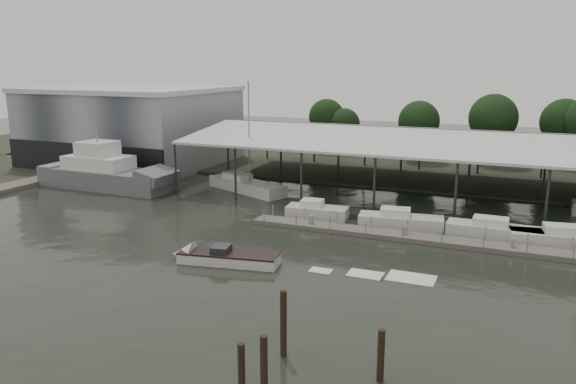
% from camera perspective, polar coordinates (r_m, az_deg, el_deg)
% --- Properties ---
extents(ground, '(200.00, 200.00, 0.00)m').
position_cam_1_polar(ground, '(42.09, -10.30, -6.26)').
color(ground, '#242821').
rests_on(ground, ground).
extents(land_strip_far, '(140.00, 30.00, 0.30)m').
position_cam_1_polar(land_strip_far, '(79.40, 6.52, 3.04)').
color(land_strip_far, '#373B2C').
rests_on(land_strip_far, ground).
extents(land_strip_west, '(20.00, 40.00, 0.30)m').
position_cam_1_polar(land_strip_west, '(89.59, -21.30, 3.37)').
color(land_strip_west, '#373B2C').
rests_on(land_strip_west, ground).
extents(storage_warehouse, '(24.50, 20.50, 10.50)m').
position_cam_1_polar(storage_warehouse, '(80.97, -15.48, 6.56)').
color(storage_warehouse, '#93979C').
rests_on(storage_warehouse, ground).
extents(covered_boat_shed, '(58.24, 24.00, 6.96)m').
position_cam_1_polar(covered_boat_shed, '(61.69, 18.16, 5.28)').
color(covered_boat_shed, silver).
rests_on(covered_boat_shed, ground).
extents(trawler_dock, '(3.00, 18.00, 0.50)m').
position_cam_1_polar(trawler_dock, '(71.54, -24.42, 0.97)').
color(trawler_dock, '#645E58').
rests_on(trawler_dock, ground).
extents(floating_dock, '(28.00, 2.00, 1.40)m').
position_cam_1_polar(floating_dock, '(45.66, 13.00, -4.59)').
color(floating_dock, '#645E58').
rests_on(floating_dock, ground).
extents(grey_trawler, '(16.34, 4.98, 8.84)m').
position_cam_1_polar(grey_trawler, '(65.95, -17.93, 1.75)').
color(grey_trawler, slate).
rests_on(grey_trawler, ground).
extents(white_sailboat, '(10.50, 6.54, 12.04)m').
position_cam_1_polar(white_sailboat, '(61.45, -4.31, 0.67)').
color(white_sailboat, silver).
rests_on(white_sailboat, ground).
extents(speedboat_underway, '(18.65, 5.18, 2.00)m').
position_cam_1_polar(speedboat_underway, '(39.98, -6.90, -6.59)').
color(speedboat_underway, silver).
rests_on(speedboat_underway, ground).
extents(moored_cruiser_0, '(5.70, 2.77, 1.70)m').
position_cam_1_polar(moored_cruiser_0, '(50.88, 2.91, -1.96)').
color(moored_cruiser_0, silver).
rests_on(moored_cruiser_0, ground).
extents(moored_cruiser_1, '(7.31, 3.21, 1.70)m').
position_cam_1_polar(moored_cruiser_1, '(48.79, 11.31, -2.86)').
color(moored_cruiser_1, silver).
rests_on(moored_cruiser_1, ground).
extents(moored_cruiser_2, '(7.77, 2.35, 1.70)m').
position_cam_1_polar(moored_cruiser_2, '(48.00, 20.35, -3.70)').
color(moored_cruiser_2, silver).
rests_on(moored_cruiser_2, ground).
extents(moored_cruiser_3, '(9.14, 3.52, 1.70)m').
position_cam_1_polar(moored_cruiser_3, '(48.03, 26.81, -4.30)').
color(moored_cruiser_3, silver).
rests_on(moored_cruiser_3, ground).
extents(horizon_tree_line, '(70.37, 9.37, 9.94)m').
position_cam_1_polar(horizon_tree_line, '(81.53, 24.45, 6.28)').
color(horizon_tree_line, '#311F16').
rests_on(horizon_tree_line, ground).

